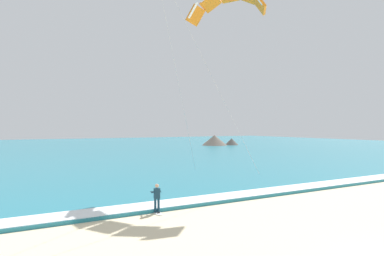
% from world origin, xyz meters
% --- Properties ---
extents(sea, '(200.00, 120.00, 0.20)m').
position_xyz_m(sea, '(0.00, 72.34, 0.10)').
color(sea, teal).
rests_on(sea, ground).
extents(surf_foam, '(200.00, 1.88, 0.04)m').
position_xyz_m(surf_foam, '(0.00, 13.34, 0.22)').
color(surf_foam, white).
rests_on(surf_foam, sea).
extents(surfboard, '(0.55, 1.43, 0.09)m').
position_xyz_m(surfboard, '(-4.85, 12.28, 0.03)').
color(surfboard, white).
rests_on(surfboard, ground).
extents(kitesurfer, '(0.55, 0.54, 1.69)m').
position_xyz_m(kitesurfer, '(-4.85, 12.29, 0.94)').
color(kitesurfer, '#143347').
rests_on(kitesurfer, ground).
extents(kite_primary, '(10.89, 8.14, 15.53)m').
position_xyz_m(kite_primary, '(3.93, 17.84, 15.60)').
color(kite_primary, orange).
extents(headland_right, '(10.06, 6.98, 2.83)m').
position_xyz_m(headland_right, '(34.53, 65.85, 1.34)').
color(headland_right, '#56514C').
rests_on(headland_right, ground).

